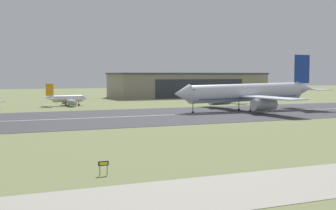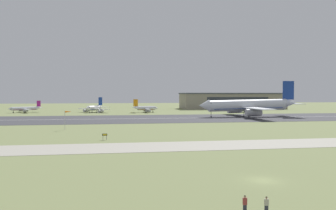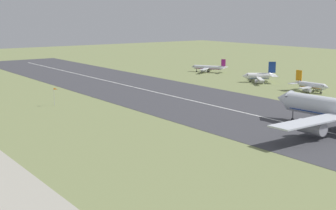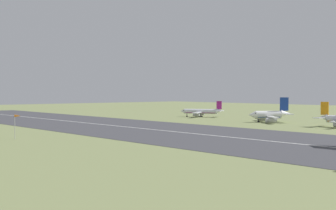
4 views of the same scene
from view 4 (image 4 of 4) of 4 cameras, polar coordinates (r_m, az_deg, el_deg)
ground_plane at (r=86.96m, az=-16.27°, el=-6.55°), size 663.21×663.21×0.00m
runway_strip at (r=122.98m, az=9.22°, el=-4.07°), size 423.21×53.64×0.06m
runway_centreline at (r=122.98m, az=9.22°, el=-4.05°), size 380.89×0.70×0.01m
airplane_parked_centre at (r=188.75m, az=12.22°, el=-1.22°), size 20.97×18.91×9.84m
airplane_parked_far_east at (r=222.42m, az=4.08°, el=-0.80°), size 20.44×19.54×7.62m
windsock_pole at (r=124.63m, az=-17.88°, el=-1.46°), size 2.26×1.22×6.37m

